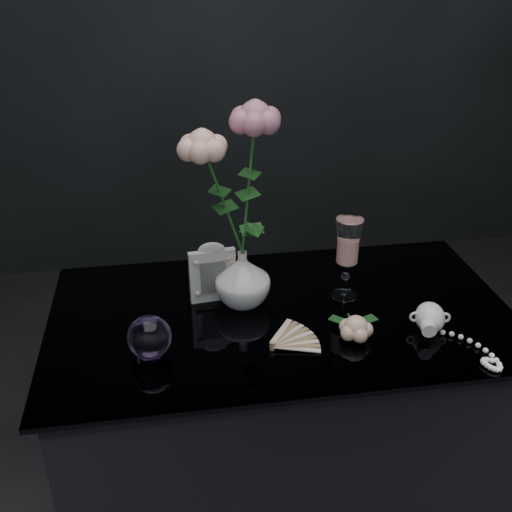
{
  "coord_description": "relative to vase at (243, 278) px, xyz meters",
  "views": [
    {
      "loc": [
        -0.24,
        -1.07,
        1.52
      ],
      "look_at": [
        -0.06,
        0.04,
        0.92
      ],
      "focal_mm": 42.0,
      "sensor_mm": 36.0,
      "label": 1
    }
  ],
  "objects": [
    {
      "name": "paper_fan",
      "position": [
        0.04,
        -0.19,
        -0.06
      ],
      "size": [
        0.23,
        0.19,
        0.02
      ],
      "primitive_type": null,
      "rotation": [
        0.0,
        0.0,
        0.18
      ],
      "color": "beige",
      "rests_on": "table"
    },
    {
      "name": "roses",
      "position": [
        -0.01,
        0.0,
        0.25
      ],
      "size": [
        0.2,
        0.14,
        0.39
      ],
      "color": "#FFB09D",
      "rests_on": "vase"
    },
    {
      "name": "paperweight",
      "position": [
        -0.21,
        -0.17,
        -0.02
      ],
      "size": [
        0.09,
        0.09,
        0.09
      ],
      "primitive_type": null,
      "rotation": [
        0.0,
        0.0,
        -0.03
      ],
      "color": "#AF80D0",
      "rests_on": "table"
    },
    {
      "name": "loose_rose",
      "position": [
        0.22,
        -0.18,
        -0.04
      ],
      "size": [
        0.15,
        0.18,
        0.05
      ],
      "primitive_type": null,
      "rotation": [
        0.0,
        0.0,
        -0.16
      ],
      "color": "beige",
      "rests_on": "table"
    },
    {
      "name": "pearl_jar",
      "position": [
        0.39,
        -0.17,
        -0.03
      ],
      "size": [
        0.26,
        0.27,
        0.07
      ],
      "primitive_type": null,
      "rotation": [
        0.0,
        0.0,
        -0.21
      ],
      "color": "white",
      "rests_on": "table"
    },
    {
      "name": "vase",
      "position": [
        0.0,
        0.0,
        0.0
      ],
      "size": [
        0.13,
        0.13,
        0.13
      ],
      "primitive_type": "imported",
      "rotation": [
        0.0,
        0.0,
        -0.01
      ],
      "color": "silver",
      "rests_on": "table"
    },
    {
      "name": "picture_frame",
      "position": [
        -0.07,
        0.03,
        0.01
      ],
      "size": [
        0.12,
        0.1,
        0.15
      ],
      "primitive_type": null,
      "rotation": [
        0.0,
        0.0,
        0.11
      ],
      "color": "silver",
      "rests_on": "table"
    },
    {
      "name": "table",
      "position": [
        0.08,
        -0.06,
        -0.45
      ],
      "size": [
        1.05,
        0.58,
        0.76
      ],
      "color": "black",
      "rests_on": "ground"
    },
    {
      "name": "wine_glass",
      "position": [
        0.24,
        -0.01,
        0.03
      ],
      "size": [
        0.08,
        0.08,
        0.2
      ],
      "primitive_type": null,
      "rotation": [
        0.0,
        0.0,
        0.32
      ],
      "color": "white",
      "rests_on": "table"
    }
  ]
}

